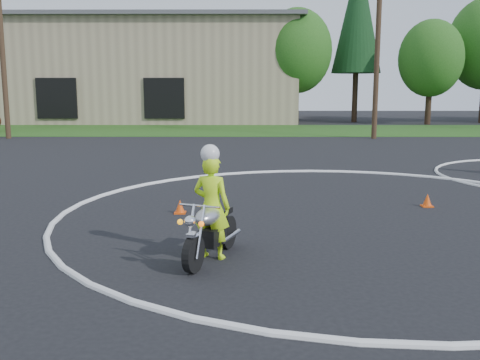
{
  "coord_description": "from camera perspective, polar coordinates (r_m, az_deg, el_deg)",
  "views": [
    {
      "loc": [
        -2.16,
        -8.16,
        2.64
      ],
      "look_at": [
        -2.2,
        0.92,
        1.1
      ],
      "focal_mm": 40.0,
      "sensor_mm": 36.0,
      "label": 1
    }
  ],
  "objects": [
    {
      "name": "grass_strip",
      "position": [
        35.33,
        3.81,
        5.33
      ],
      "size": [
        120.0,
        10.0,
        0.02
      ],
      "primitive_type": "cube",
      "color": "#1E4714",
      "rests_on": "ground"
    },
    {
      "name": "primary_motorcycle",
      "position": [
        8.35,
        -3.14,
        -5.42
      ],
      "size": [
        0.91,
        1.78,
        0.98
      ],
      "rotation": [
        0.0,
        0.0,
        -0.36
      ],
      "color": "black",
      "rests_on": "ground"
    },
    {
      "name": "warehouse",
      "position": [
        50.72,
        -18.25,
        10.87
      ],
      "size": [
        41.0,
        17.0,
        8.3
      ],
      "color": "tan",
      "rests_on": "ground"
    },
    {
      "name": "ground",
      "position": [
        8.85,
        14.54,
        -8.06
      ],
      "size": [
        120.0,
        120.0,
        0.0
      ],
      "primitive_type": "plane",
      "color": "black",
      "rests_on": "ground"
    },
    {
      "name": "utility_poles",
      "position": [
        30.14,
        14.49,
        14.19
      ],
      "size": [
        41.6,
        1.12,
        10.0
      ],
      "color": "#473321",
      "rests_on": "ground"
    },
    {
      "name": "rider_primary_grp",
      "position": [
        8.38,
        -3.05,
        -2.54
      ],
      "size": [
        0.7,
        0.58,
        1.82
      ],
      "rotation": [
        0.0,
        0.0,
        -0.36
      ],
      "color": "#C6FF1A",
      "rests_on": "ground"
    },
    {
      "name": "treeline",
      "position": [
        46.17,
        22.51,
        13.85
      ],
      "size": [
        38.2,
        8.1,
        14.52
      ],
      "color": "#382619",
      "rests_on": "ground"
    },
    {
      "name": "course_markings",
      "position": [
        13.5,
        19.0,
        -2.15
      ],
      "size": [
        19.05,
        19.05,
        0.12
      ],
      "color": "silver",
      "rests_on": "ground"
    }
  ]
}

